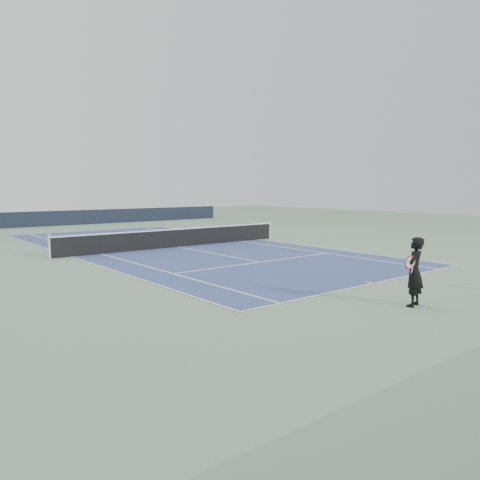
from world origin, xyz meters
TOP-DOWN VIEW (x-y plane):
  - ground at (0.00, 0.00)m, footprint 80.00×80.00m
  - court_surface at (0.00, 0.00)m, footprint 10.97×23.77m
  - tennis_net at (0.00, 0.00)m, footprint 12.90×0.10m
  - windscreen_far at (0.00, 17.88)m, footprint 30.00×0.25m
  - tennis_player at (-1.63, -14.21)m, footprint 0.84×0.64m
  - tennis_ball at (-1.40, -14.56)m, footprint 0.07×0.07m

SIDE VIEW (x-z plane):
  - ground at x=0.00m, z-range 0.00..0.00m
  - court_surface at x=0.00m, z-range 0.00..0.01m
  - tennis_ball at x=-1.40m, z-range 0.00..0.07m
  - tennis_net at x=0.00m, z-range -0.03..1.04m
  - windscreen_far at x=0.00m, z-range 0.00..1.20m
  - tennis_player at x=-1.63m, z-range 0.00..1.79m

